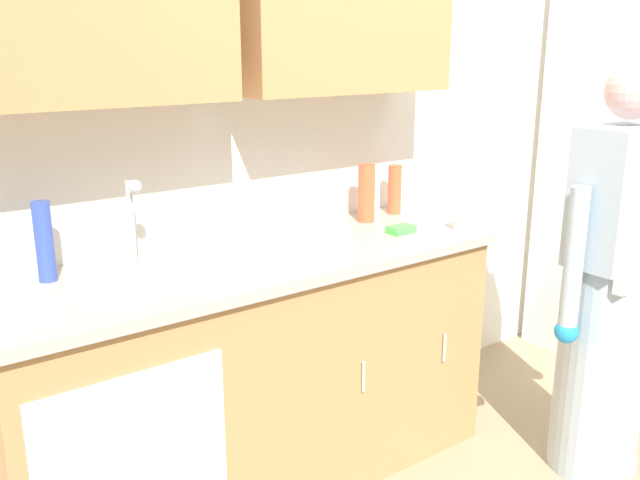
% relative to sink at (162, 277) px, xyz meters
% --- Properties ---
extents(kitchen_wall_with_uppers, '(4.80, 0.44, 2.70)m').
position_rel_sink_xyz_m(kitchen_wall_with_uppers, '(0.76, 0.29, 0.55)').
color(kitchen_wall_with_uppers, silver).
rests_on(kitchen_wall_with_uppers, ground).
extents(closet_door_panel, '(0.04, 1.10, 2.10)m').
position_rel_sink_xyz_m(closet_door_panel, '(2.35, -0.31, 0.12)').
color(closet_door_panel, silver).
rests_on(closet_door_panel, ground).
extents(counter_cabinet, '(1.90, 0.62, 0.90)m').
position_rel_sink_xyz_m(counter_cabinet, '(0.34, -0.01, -0.48)').
color(counter_cabinet, '#B27F4C').
rests_on(counter_cabinet, ground).
extents(countertop, '(1.96, 0.66, 0.04)m').
position_rel_sink_xyz_m(countertop, '(0.35, -0.01, -0.01)').
color(countertop, '#A8A093').
rests_on(countertop, counter_cabinet).
extents(sink, '(0.50, 0.36, 0.35)m').
position_rel_sink_xyz_m(sink, '(0.00, 0.00, 0.00)').
color(sink, '#B7BABF').
rests_on(sink, counter_cabinet).
extents(person_at_sink, '(0.55, 0.34, 1.62)m').
position_rel_sink_xyz_m(person_at_sink, '(1.51, -0.74, -0.23)').
color(person_at_sink, white).
rests_on(person_at_sink, ground).
extents(bottle_soap, '(0.07, 0.07, 0.25)m').
position_rel_sink_xyz_m(bottle_soap, '(1.01, 0.13, 0.14)').
color(bottle_soap, '#E05933').
rests_on(bottle_soap, countertop).
extents(bottle_cleaner_spray, '(0.06, 0.06, 0.26)m').
position_rel_sink_xyz_m(bottle_cleaner_spray, '(-0.33, 0.15, 0.15)').
color(bottle_cleaner_spray, '#334CB2').
rests_on(bottle_cleaner_spray, countertop).
extents(bottle_water_short, '(0.06, 0.06, 0.22)m').
position_rel_sink_xyz_m(bottle_water_short, '(1.21, 0.17, 0.12)').
color(bottle_water_short, '#E05933').
rests_on(bottle_water_short, countertop).
extents(cup_by_sink, '(0.08, 0.08, 0.09)m').
position_rel_sink_xyz_m(cup_by_sink, '(1.24, -0.21, 0.06)').
color(cup_by_sink, white).
rests_on(cup_by_sink, countertop).
extents(knife_on_counter, '(0.04, 0.24, 0.01)m').
position_rel_sink_xyz_m(knife_on_counter, '(0.48, 0.11, 0.02)').
color(knife_on_counter, silver).
rests_on(knife_on_counter, countertop).
extents(sponge, '(0.11, 0.07, 0.03)m').
position_rel_sink_xyz_m(sponge, '(1.00, -0.10, 0.03)').
color(sponge, '#4CBF4C').
rests_on(sponge, countertop).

